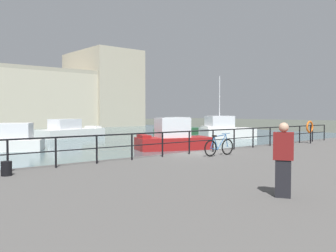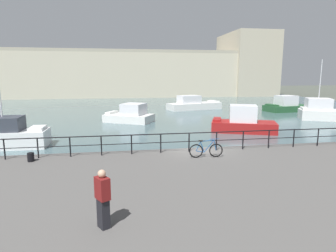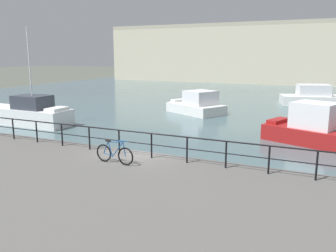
# 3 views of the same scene
# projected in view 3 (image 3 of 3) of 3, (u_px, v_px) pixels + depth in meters

# --- Properties ---
(ground_plane) EXTENTS (240.00, 240.00, 0.00)m
(ground_plane) POSITION_uv_depth(u_px,v_px,m) (141.00, 173.00, 15.87)
(ground_plane) COLOR #4C5147
(water_basin) EXTENTS (80.00, 60.00, 0.01)m
(water_basin) POSITION_uv_depth(u_px,v_px,m) (261.00, 99.00, 42.74)
(water_basin) COLOR #476066
(water_basin) RESTS_ON ground_plane
(quay_promenade) EXTENTS (56.00, 13.00, 1.05)m
(quay_promenade) POSITION_uv_depth(u_px,v_px,m) (30.00, 224.00, 9.98)
(quay_promenade) COLOR #565451
(quay_promenade) RESTS_ON ground_plane
(harbor_building) EXTENTS (69.39, 17.04, 16.06)m
(harbor_building) POSITION_uv_depth(u_px,v_px,m) (324.00, 52.00, 64.17)
(harbor_building) COLOR #C1B79E
(harbor_building) RESTS_ON ground_plane
(moored_blue_motorboat) EXTENTS (5.97, 5.05, 2.11)m
(moored_blue_motorboat) POSITION_uv_depth(u_px,v_px,m) (197.00, 105.00, 31.78)
(moored_blue_motorboat) COLOR white
(moored_blue_motorboat) RESTS_ON water_basin
(moored_red_daysailer) EXTENTS (8.92, 5.09, 2.17)m
(moored_red_daysailer) POSITION_uv_depth(u_px,v_px,m) (320.00, 98.00, 37.26)
(moored_red_daysailer) COLOR white
(moored_red_daysailer) RESTS_ON water_basin
(moored_green_narrowboat) EXTENTS (6.36, 4.48, 2.50)m
(moored_green_narrowboat) POSITION_uv_depth(u_px,v_px,m) (314.00, 129.00, 20.94)
(moored_green_narrowboat) COLOR maroon
(moored_green_narrowboat) RESTS_ON water_basin
(moored_harbor_tender) EXTENTS (8.32, 2.31, 7.30)m
(moored_harbor_tender) POSITION_uv_depth(u_px,v_px,m) (25.00, 113.00, 26.89)
(moored_harbor_tender) COLOR white
(moored_harbor_tender) RESTS_ON water_basin
(quay_railing) EXTENTS (23.92, 0.07, 1.08)m
(quay_railing) POSITION_uv_depth(u_px,v_px,m) (135.00, 139.00, 14.78)
(quay_railing) COLOR black
(quay_railing) RESTS_ON quay_promenade
(parked_bicycle) EXTENTS (1.77, 0.15, 0.98)m
(parked_bicycle) POSITION_uv_depth(u_px,v_px,m) (114.00, 154.00, 13.79)
(parked_bicycle) COLOR black
(parked_bicycle) RESTS_ON quay_promenade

